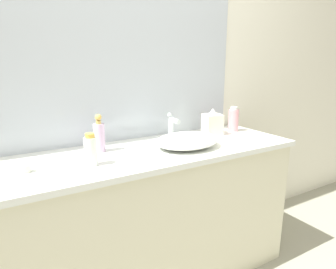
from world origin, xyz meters
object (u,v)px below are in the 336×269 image
(perfume_bottle, at_px, (91,150))
(candle_jar, at_px, (25,168))
(tissue_box, at_px, (212,123))
(sink_basin, at_px, (187,140))
(soap_dispenser, at_px, (99,136))
(lotion_bottle, at_px, (233,120))

(perfume_bottle, distance_m, candle_jar, 0.29)
(perfume_bottle, height_order, tissue_box, tissue_box)
(sink_basin, distance_m, soap_dispenser, 0.49)
(lotion_bottle, bearing_deg, perfume_bottle, -169.75)
(sink_basin, bearing_deg, candle_jar, 177.49)
(candle_jar, bearing_deg, sink_basin, -2.51)
(perfume_bottle, bearing_deg, tissue_box, 12.18)
(perfume_bottle, bearing_deg, sink_basin, 2.12)
(soap_dispenser, distance_m, lotion_bottle, 0.96)
(soap_dispenser, height_order, lotion_bottle, soap_dispenser)
(candle_jar, bearing_deg, lotion_bottle, 5.73)
(candle_jar, bearing_deg, tissue_box, 6.49)
(tissue_box, xyz_separation_m, candle_jar, (-1.16, -0.13, -0.06))
(soap_dispenser, distance_m, tissue_box, 0.77)
(perfume_bottle, relative_size, candle_jar, 3.25)
(tissue_box, distance_m, candle_jar, 1.16)
(soap_dispenser, height_order, candle_jar, soap_dispenser)
(lotion_bottle, xyz_separation_m, candle_jar, (-1.35, -0.14, -0.06))
(sink_basin, bearing_deg, lotion_bottle, 18.77)
(lotion_bottle, relative_size, candle_jar, 3.63)
(lotion_bottle, bearing_deg, candle_jar, -174.27)
(soap_dispenser, height_order, tissue_box, soap_dispenser)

